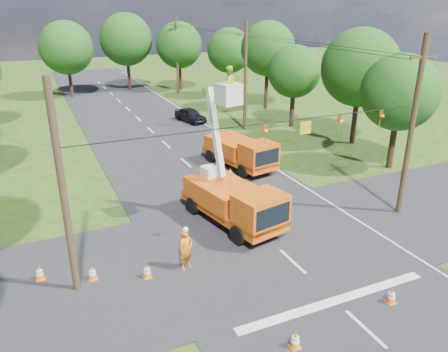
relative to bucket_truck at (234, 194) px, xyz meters
name	(u,v)px	position (x,y,z in m)	size (l,w,h in m)	color
ground	(166,145)	(0.85, 15.32, -1.78)	(140.00, 140.00, 0.00)	#204815
road_main	(166,145)	(0.85, 15.32, -1.78)	(12.00, 100.00, 0.06)	black
road_cross	(271,242)	(0.85, -2.68, -1.78)	(56.00, 10.00, 0.07)	black
stop_bar	(335,302)	(0.85, -7.88, -1.78)	(9.00, 0.45, 0.02)	silver
edge_line	(226,138)	(6.45, 15.32, -1.78)	(0.12, 90.00, 0.02)	silver
bucket_truck	(234,194)	(0.00, 0.00, 0.00)	(3.76, 7.06, 8.49)	orange
second_truck	(241,152)	(4.25, 7.72, -0.53)	(3.50, 6.75, 2.41)	orange
ground_worker	(186,249)	(-3.86, -3.11, -0.79)	(0.72, 0.48, 1.99)	#DE4812
distant_car	(190,115)	(5.52, 22.04, -1.08)	(1.66, 4.12, 1.41)	black
traffic_cone_0	(295,340)	(-2.05, -9.38, -1.42)	(0.38, 0.38, 0.71)	orange
traffic_cone_1	(392,296)	(2.86, -8.86, -1.42)	(0.38, 0.38, 0.71)	orange
traffic_cone_2	(265,196)	(2.98, 1.79, -1.42)	(0.38, 0.38, 0.71)	orange
traffic_cone_3	(230,173)	(2.70, 6.26, -1.42)	(0.38, 0.38, 0.71)	orange
traffic_cone_4	(147,271)	(-5.70, -3.10, -1.42)	(0.38, 0.38, 0.71)	orange
traffic_cone_5	(92,273)	(-7.92, -2.26, -1.42)	(0.38, 0.38, 0.71)	orange
traffic_cone_6	(40,273)	(-10.04, -1.33, -1.42)	(0.38, 0.38, 0.71)	orange
traffic_cone_7	(229,142)	(5.60, 12.84, -1.42)	(0.38, 0.38, 0.71)	orange
pole_right_near	(412,127)	(9.35, -2.68, 3.33)	(1.80, 0.30, 10.00)	#4C3823
pole_right_mid	(245,76)	(9.35, 17.32, 3.33)	(1.80, 0.30, 10.00)	#4C3823
pole_right_far	(177,54)	(9.35, 37.32, 3.33)	(1.80, 0.30, 10.00)	#4C3823
pole_left	(63,192)	(-8.65, -2.68, 2.72)	(0.30, 0.30, 9.00)	#4C3823
signal_span	(317,126)	(3.08, -2.69, 4.10)	(18.00, 0.29, 1.07)	black
tree_right_a	(400,92)	(14.35, 3.32, 3.78)	(5.40, 5.40, 8.28)	#382616
tree_right_b	(360,68)	(15.85, 9.32, 4.65)	(6.40, 6.40, 9.65)	#382616
tree_right_c	(294,72)	(14.05, 16.32, 3.53)	(5.00, 5.00, 7.83)	#382616
tree_right_d	(268,49)	(15.65, 24.32, 4.90)	(6.00, 6.00, 9.70)	#382616
tree_right_e	(229,51)	(14.65, 32.32, 4.03)	(5.60, 5.60, 8.63)	#382616
tree_far_a	(66,48)	(-4.15, 40.32, 4.41)	(6.60, 6.60, 9.50)	#382616
tree_far_b	(126,39)	(3.85, 42.32, 5.03)	(7.00, 7.00, 10.32)	#382616
tree_far_c	(179,45)	(10.35, 39.32, 4.28)	(6.20, 6.20, 9.18)	#382616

